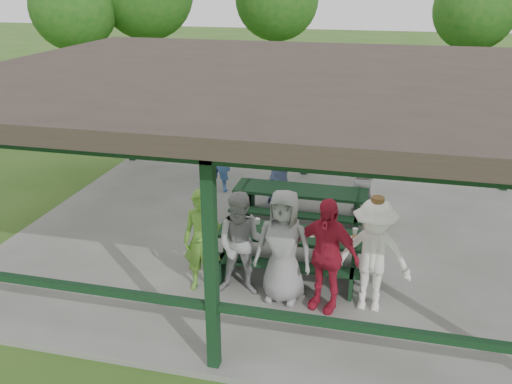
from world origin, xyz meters
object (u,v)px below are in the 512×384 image
(spectator_grey, at_px, (363,178))
(picnic_table_near, at_px, (291,247))
(contestant_white_fedora, at_px, (373,256))
(spectator_blue, at_px, (218,157))
(contestant_green, at_px, (202,241))
(contestant_red, at_px, (325,254))
(contestant_grey_left, at_px, (242,245))
(farm_trailer, at_px, (246,105))
(spectator_lblue, at_px, (279,170))
(pickup_truck, at_px, (434,104))
(picnic_table_far, at_px, (300,202))
(contestant_grey_mid, at_px, (283,246))

(spectator_grey, bearing_deg, picnic_table_near, 91.57)
(spectator_grey, bearing_deg, contestant_white_fedora, 116.07)
(picnic_table_near, relative_size, spectator_blue, 1.50)
(contestant_green, height_order, contestant_red, contestant_red)
(contestant_grey_left, xyz_separation_m, spectator_grey, (1.65, 3.73, -0.09))
(contestant_grey_left, bearing_deg, farm_trailer, 97.78)
(contestant_grey_left, relative_size, spectator_lblue, 1.10)
(picnic_table_near, xyz_separation_m, pickup_truck, (2.94, 11.03, 0.20))
(picnic_table_far, xyz_separation_m, spectator_lblue, (-0.63, 0.96, 0.30))
(contestant_green, height_order, farm_trailer, contestant_green)
(picnic_table_near, bearing_deg, picnic_table_far, 94.75)
(picnic_table_near, height_order, contestant_green, contestant_green)
(spectator_lblue, relative_size, pickup_truck, 0.28)
(contestant_green, bearing_deg, contestant_white_fedora, -0.62)
(contestant_white_fedora, bearing_deg, spectator_grey, 96.39)
(contestant_grey_left, relative_size, contestant_red, 0.95)
(contestant_red, bearing_deg, contestant_green, -163.47)
(contestant_green, bearing_deg, pickup_truck, 68.24)
(spectator_blue, bearing_deg, pickup_truck, -126.19)
(contestant_red, bearing_deg, farm_trailer, 128.65)
(spectator_blue, relative_size, pickup_truck, 0.30)
(spectator_grey, bearing_deg, spectator_blue, 13.63)
(contestant_grey_left, relative_size, contestant_grey_mid, 0.94)
(spectator_grey, relative_size, pickup_truck, 0.28)
(picnic_table_near, distance_m, contestant_green, 1.58)
(picnic_table_near, distance_m, contestant_red, 1.21)
(spectator_grey, xyz_separation_m, farm_trailer, (-4.39, 6.94, -0.20))
(contestant_red, bearing_deg, spectator_blue, 143.37)
(picnic_table_near, relative_size, pickup_truck, 0.45)
(picnic_table_near, relative_size, contestant_white_fedora, 1.36)
(spectator_blue, bearing_deg, contestant_grey_left, 110.44)
(spectator_lblue, height_order, spectator_grey, spectator_lblue)
(picnic_table_far, distance_m, farm_trailer, 8.49)
(spectator_grey, bearing_deg, contestant_red, 105.64)
(contestant_green, distance_m, spectator_blue, 4.32)
(contestant_red, xyz_separation_m, spectator_lblue, (-1.47, 3.86, -0.12))
(picnic_table_far, relative_size, contestant_grey_mid, 1.46)
(contestant_green, distance_m, spectator_lblue, 3.84)
(picnic_table_near, bearing_deg, contestant_grey_mid, -88.63)
(contestant_green, height_order, contestant_white_fedora, contestant_white_fedora)
(picnic_table_far, bearing_deg, picnic_table_near, -85.25)
(contestant_white_fedora, height_order, farm_trailer, contestant_white_fedora)
(picnic_table_far, bearing_deg, pickup_truck, 71.01)
(spectator_blue, bearing_deg, picnic_table_near, 123.22)
(spectator_lblue, bearing_deg, contestant_red, 122.79)
(contestant_red, bearing_deg, contestant_grey_mid, -168.28)
(contestant_grey_left, height_order, contestant_grey_mid, contestant_grey_mid)
(pickup_truck, height_order, farm_trailer, pickup_truck)
(contestant_red, bearing_deg, picnic_table_near, 144.59)
(contestant_white_fedora, relative_size, farm_trailer, 0.48)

